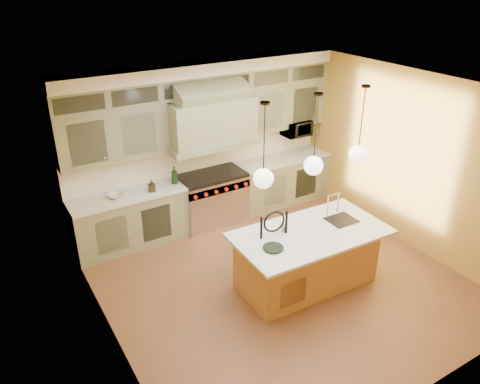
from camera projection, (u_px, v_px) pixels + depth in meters
floor at (279, 280)px, 7.10m from camera, size 5.00×5.00×0.00m
ceiling at (288, 91)px, 5.83m from camera, size 5.00×5.00×0.00m
wall_back at (201, 142)px, 8.39m from camera, size 5.00×0.00×5.00m
wall_front at (434, 293)px, 4.54m from camera, size 5.00×0.00×5.00m
wall_left at (104, 246)px, 5.30m from camera, size 0.00×5.00×5.00m
wall_right at (407, 160)px, 7.63m from camera, size 0.00×5.00×5.00m
back_cabinetry at (208, 148)px, 8.19m from camera, size 5.00×0.77×2.90m
range at (212, 198)px, 8.54m from camera, size 1.20×0.74×0.96m
kitchen_island at (307, 257)px, 6.84m from camera, size 2.24×1.24×1.35m
counter_stool at (278, 251)px, 6.46m from camera, size 0.51×0.51×1.31m
microwave at (296, 128)px, 9.10m from camera, size 0.54×0.37×0.30m
oil_bottle_a at (174, 175)px, 7.95m from camera, size 0.12×0.13×0.31m
oil_bottle_b at (152, 186)px, 7.69m from camera, size 0.11×0.11×0.20m
fruit_bowl at (116, 195)px, 7.53m from camera, size 0.30×0.30×0.07m
cup at (284, 228)px, 6.62m from camera, size 0.10×0.10×0.09m
pendant_left at (263, 176)px, 5.82m from camera, size 0.26×0.26×1.11m
pendant_center at (314, 164)px, 6.19m from camera, size 0.26×0.26×1.11m
pendant_right at (358, 152)px, 6.56m from camera, size 0.26×0.26×1.11m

